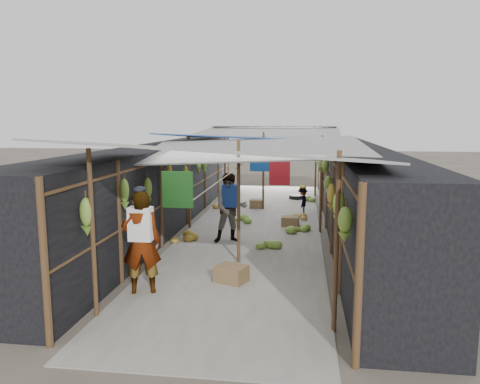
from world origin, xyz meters
The scene contains 14 objects.
ground centered at (0.00, 0.00, 0.00)m, with size 80.00×80.00×0.00m, color #6B6356.
aisle_slab centered at (0.00, 6.50, 0.01)m, with size 3.60×16.00×0.02m, color #9E998E.
stall_left centered at (-2.70, 6.50, 1.15)m, with size 1.40×15.00×2.30m, color black.
stall_right centered at (2.70, 6.50, 1.15)m, with size 1.40×15.00×2.30m, color black.
crate_near centered at (0.03, 1.79, 0.16)m, with size 0.54×0.43×0.32m, color olive.
crate_mid centered at (0.98, 6.57, 0.14)m, with size 0.48×0.39×0.29m, color olive.
crate_back centered at (-0.24, 9.19, 0.16)m, with size 0.49×0.40×0.31m, color olive.
black_basin centered at (1.07, 11.23, 0.08)m, with size 0.54×0.54×0.16m, color black.
vendor_elderly centered at (-1.43, 1.05, 0.91)m, with size 0.67×0.44×1.83m, color white.
shopper_blue centered at (-0.43, 4.66, 0.86)m, with size 0.84×0.65×1.72m, color #1D4993.
vendor_seated centered at (1.32, 8.19, 0.45)m, with size 0.58×0.33×0.90m, color #46413D.
market_canopy centered at (0.03, 6.84, 2.41)m, with size 5.62×15.20×2.77m.
hanging_bananas centered at (0.11, 6.16, 1.63)m, with size 3.96×14.07×0.82m.
floor_bananas centered at (-0.28, 7.30, 0.15)m, with size 3.72×7.09×0.36m.
Camera 1 is at (1.31, -6.47, 3.02)m, focal length 35.00 mm.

